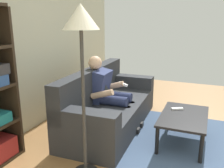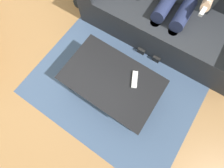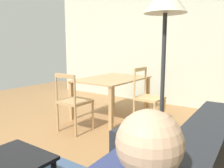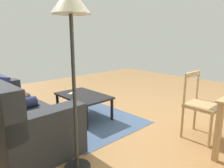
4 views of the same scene
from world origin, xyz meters
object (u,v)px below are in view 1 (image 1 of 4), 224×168
(person_lounging, at_px, (108,91))
(floor_lamp, at_px, (81,34))
(couch, at_px, (108,106))
(coffee_table, at_px, (184,119))
(tv_remote, at_px, (177,109))

(person_lounging, height_order, floor_lamp, floor_lamp)
(couch, height_order, coffee_table, couch)
(person_lounging, bearing_deg, floor_lamp, -167.76)
(tv_remote, xyz_separation_m, floor_lamp, (-1.33, 0.79, 1.11))
(person_lounging, xyz_separation_m, floor_lamp, (-1.27, -0.28, 0.96))
(person_lounging, distance_m, floor_lamp, 1.62)
(coffee_table, xyz_separation_m, tv_remote, (0.19, 0.12, 0.06))
(tv_remote, relative_size, floor_lamp, 0.09)
(floor_lamp, bearing_deg, person_lounging, 12.24)
(couch, relative_size, floor_lamp, 1.22)
(couch, distance_m, tv_remote, 1.07)
(couch, bearing_deg, floor_lamp, -167.83)
(couch, height_order, person_lounging, person_lounging)
(coffee_table, bearing_deg, tv_remote, 31.88)
(tv_remote, bearing_deg, coffee_table, -174.41)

